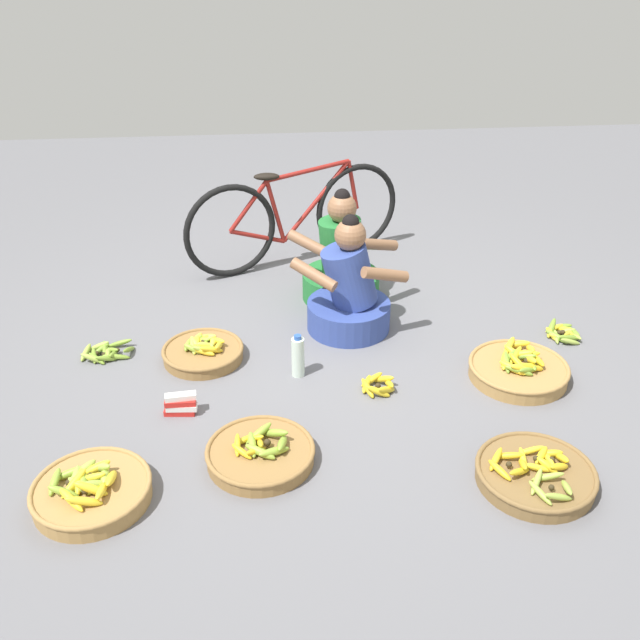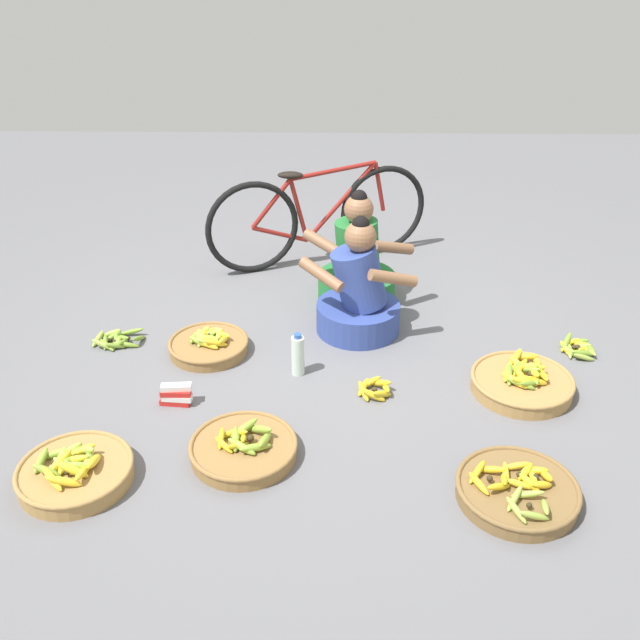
% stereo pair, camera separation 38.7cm
% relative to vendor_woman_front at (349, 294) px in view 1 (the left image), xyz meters
% --- Properties ---
extents(ground_plane, '(10.00, 10.00, 0.00)m').
position_rel_vendor_woman_front_xyz_m(ground_plane, '(-0.23, -0.30, -0.24)').
color(ground_plane, slate).
extents(vendor_woman_front, '(0.72, 0.52, 0.76)m').
position_rel_vendor_woman_front_xyz_m(vendor_woman_front, '(0.00, 0.00, 0.00)').
color(vendor_woman_front, '#334793').
rests_on(vendor_woman_front, ground).
extents(vendor_woman_behind, '(0.73, 0.52, 0.77)m').
position_rel_vendor_woman_front_xyz_m(vendor_woman_behind, '(0.00, 0.42, 0.00)').
color(vendor_woman_behind, '#237233').
rests_on(vendor_woman_behind, ground).
extents(bicycle_leaning, '(1.60, 0.66, 0.73)m').
position_rel_vendor_woman_front_xyz_m(bicycle_leaning, '(-0.26, 1.02, 0.12)').
color(bicycle_leaning, black).
rests_on(bicycle_leaning, ground).
extents(banana_basket_back_right, '(0.52, 0.52, 0.15)m').
position_rel_vendor_woman_front_xyz_m(banana_basket_back_right, '(-0.58, -1.21, -0.19)').
color(banana_basket_back_right, olive).
rests_on(banana_basket_back_right, ground).
extents(banana_basket_near_bicycle, '(0.55, 0.55, 0.14)m').
position_rel_vendor_woman_front_xyz_m(banana_basket_near_bicycle, '(0.67, -1.48, -0.19)').
color(banana_basket_near_bicycle, brown).
rests_on(banana_basket_near_bicycle, ground).
extents(banana_basket_back_center, '(0.48, 0.48, 0.15)m').
position_rel_vendor_woman_front_xyz_m(banana_basket_back_center, '(-0.89, -0.28, -0.19)').
color(banana_basket_back_center, olive).
rests_on(banana_basket_back_center, ground).
extents(banana_basket_mid_left, '(0.56, 0.56, 0.17)m').
position_rel_vendor_woman_front_xyz_m(banana_basket_mid_left, '(0.88, -0.64, -0.18)').
color(banana_basket_mid_left, '#A87F47').
rests_on(banana_basket_mid_left, ground).
extents(banana_basket_front_left, '(0.53, 0.53, 0.17)m').
position_rel_vendor_woman_front_xyz_m(banana_basket_front_left, '(-1.33, -1.41, -0.18)').
color(banana_basket_front_left, '#A87F47').
rests_on(banana_basket_front_left, ground).
extents(loose_bananas_mid_right, '(0.32, 0.22, 0.09)m').
position_rel_vendor_woman_front_xyz_m(loose_bananas_mid_right, '(-1.47, -0.20, -0.21)').
color(loose_bananas_mid_right, olive).
rests_on(loose_bananas_mid_right, ground).
extents(loose_bananas_near_vendor, '(0.22, 0.24, 0.10)m').
position_rel_vendor_woman_front_xyz_m(loose_bananas_near_vendor, '(1.30, -0.23, -0.21)').
color(loose_bananas_near_vendor, olive).
rests_on(loose_bananas_near_vendor, ground).
extents(loose_bananas_front_center, '(0.21, 0.22, 0.09)m').
position_rel_vendor_woman_front_xyz_m(loose_bananas_front_center, '(0.07, -0.69, -0.21)').
color(loose_bananas_front_center, gold).
rests_on(loose_bananas_front_center, ground).
extents(water_bottle, '(0.07, 0.07, 0.26)m').
position_rel_vendor_woman_front_xyz_m(water_bottle, '(-0.35, -0.50, -0.12)').
color(water_bottle, silver).
rests_on(water_bottle, ground).
extents(packet_carton_stack, '(0.18, 0.07, 0.12)m').
position_rel_vendor_woman_front_xyz_m(packet_carton_stack, '(-0.98, -0.81, -0.18)').
color(packet_carton_stack, red).
rests_on(packet_carton_stack, ground).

